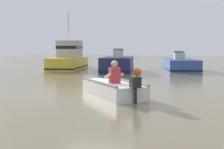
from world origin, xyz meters
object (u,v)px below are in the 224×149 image
at_px(rowboat_with_person, 112,88).
at_px(moored_boat_blue, 180,65).
at_px(mooring_buoy, 137,72).
at_px(moored_boat_navy, 118,65).
at_px(moored_boat_yellow, 69,58).

bearing_deg(rowboat_with_person, moored_boat_blue, 77.24).
distance_m(rowboat_with_person, moored_boat_blue, 13.03).
bearing_deg(moored_boat_blue, mooring_buoy, -117.64).
distance_m(moored_boat_navy, moored_boat_blue, 4.56).
xyz_separation_m(rowboat_with_person, moored_boat_yellow, (-5.50, 13.44, 0.55)).
distance_m(rowboat_with_person, moored_boat_yellow, 14.53).
relative_size(moored_boat_navy, mooring_buoy, 10.57).
xyz_separation_m(rowboat_with_person, moored_boat_navy, (-1.36, 11.05, 0.22)).
height_order(moored_boat_yellow, mooring_buoy, moored_boat_yellow).
bearing_deg(moored_boat_blue, rowboat_with_person, -102.76).
height_order(rowboat_with_person, mooring_buoy, rowboat_with_person).
xyz_separation_m(moored_boat_yellow, mooring_buoy, (5.74, -5.76, -0.57)).
height_order(moored_boat_yellow, moored_boat_navy, moored_boat_yellow).
xyz_separation_m(moored_boat_navy, moored_boat_blue, (4.24, 1.66, -0.09)).
height_order(moored_boat_navy, mooring_buoy, moored_boat_navy).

